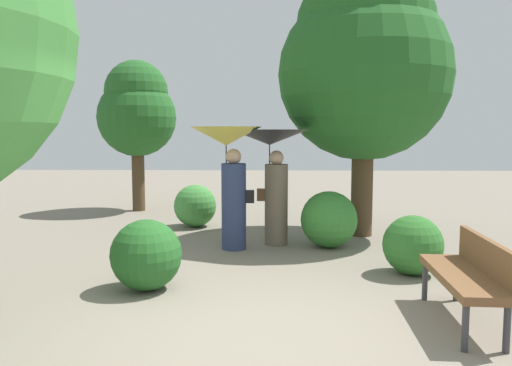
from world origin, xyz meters
The scene contains 10 objects.
ground_plane centered at (0.00, 0.00, 0.00)m, with size 40.00×40.00×0.00m, color gray.
person_left centered at (-0.41, 3.43, 1.39)m, with size 1.12×1.12×1.94m.
person_right centered at (0.26, 3.78, 1.41)m, with size 1.28×1.28×1.89m.
park_bench centered at (2.17, 0.32, 0.51)m, with size 0.56×1.52×0.83m.
tree_near_right centered at (1.88, 4.55, 3.10)m, with size 3.01×3.01×4.83m.
tree_mid_left centered at (-2.87, 7.31, 2.37)m, with size 1.82×1.82×3.51m.
bush_path_left centered at (1.18, 3.57, 0.46)m, with size 0.91×0.91×0.91m, color #387F33.
bush_path_right centered at (2.10, 2.02, 0.39)m, with size 0.78×0.78×0.78m, color #2D6B28.
bush_behind_bench centered at (-1.22, 1.28, 0.42)m, with size 0.84×0.84×0.84m, color #235B23.
bush_far_side centered at (-1.23, 5.30, 0.41)m, with size 0.83×0.83×0.83m, color #428C3D.
Camera 1 is at (0.23, -4.53, 1.86)m, focal length 35.68 mm.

